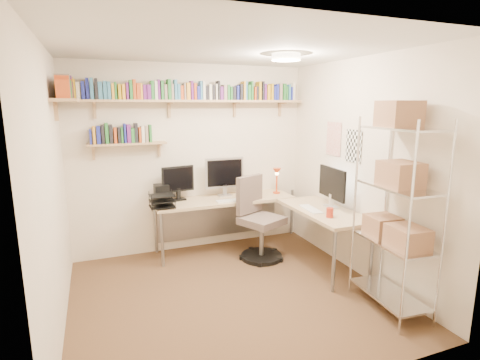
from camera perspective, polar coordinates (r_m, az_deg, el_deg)
name	(u,v)px	position (r m, az deg, el deg)	size (l,w,h in m)	color
ground	(231,295)	(4.15, -1.41, -17.06)	(3.20, 3.20, 0.00)	#4B2C20
room_shell	(230,149)	(3.67, -1.46, 4.71)	(3.24, 3.04, 2.52)	beige
wall_shelves	(160,101)	(4.79, -12.10, 11.75)	(3.12, 1.09, 0.80)	tan
corner_desk	(240,202)	(4.89, 0.03, -3.43)	(2.25, 1.90, 1.27)	tan
office_chair	(258,224)	(4.89, 2.79, -6.76)	(0.63, 0.64, 1.07)	black
wire_rack	(397,191)	(3.77, 22.84, -1.53)	(0.46, 0.84, 2.01)	silver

